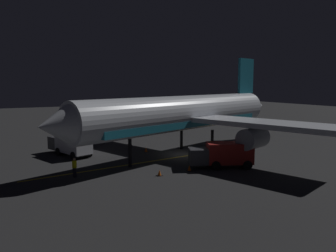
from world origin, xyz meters
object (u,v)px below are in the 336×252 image
catering_truck (223,155)px  traffic_cone_under_wing (189,168)px  traffic_cone_near_left (159,173)px  traffic_cone_near_right (146,150)px  airliner (186,114)px  baggage_truck (71,144)px  ground_crew_worker (74,167)px

catering_truck → traffic_cone_under_wing: size_ratio=11.84×
traffic_cone_near_left → traffic_cone_near_right: (10.35, -3.45, 0.00)m
airliner → traffic_cone_under_wing: (-6.85, 3.86, -4.44)m
airliner → catering_truck: airliner is taller
catering_truck → traffic_cone_under_wing: catering_truck is taller
baggage_truck → airliner: bearing=-114.6°
traffic_cone_near_left → traffic_cone_under_wing: bearing=-86.9°
baggage_truck → traffic_cone_near_right: (-2.28, -8.53, -1.05)m
ground_crew_worker → traffic_cone_near_left: 7.59m
catering_truck → traffic_cone_near_left: (0.32, 6.97, -1.03)m
ground_crew_worker → traffic_cone_near_left: ground_crew_worker is taller
airliner → ground_crew_worker: (-3.83, 14.02, -3.81)m
traffic_cone_near_left → catering_truck: bearing=-92.7°
traffic_cone_near_left → traffic_cone_near_right: size_ratio=1.00×
traffic_cone_near_right → catering_truck: bearing=-161.8°
catering_truck → traffic_cone_near_right: catering_truck is taller
airliner → traffic_cone_near_right: airliner is taller
ground_crew_worker → traffic_cone_near_right: size_ratio=3.16×
airliner → traffic_cone_near_left: airliner is taller
airliner → catering_truck: size_ratio=5.49×
airliner → traffic_cone_near_left: size_ratio=65.06×
ground_crew_worker → traffic_cone_under_wing: (-3.02, -10.16, -0.64)m
traffic_cone_under_wing → traffic_cone_near_right: bearing=-0.8°
baggage_truck → traffic_cone_near_left: (-12.62, -5.08, -1.05)m
traffic_cone_under_wing → traffic_cone_near_left: bearing=93.1°
traffic_cone_near_right → airliner: bearing=-131.8°
catering_truck → traffic_cone_under_wing: 3.84m
ground_crew_worker → traffic_cone_near_right: 12.56m
traffic_cone_under_wing → ground_crew_worker: bearing=73.4°
baggage_truck → catering_truck: bearing=-137.1°
baggage_truck → traffic_cone_near_left: bearing=-158.1°
traffic_cone_near_right → traffic_cone_near_left: bearing=161.5°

